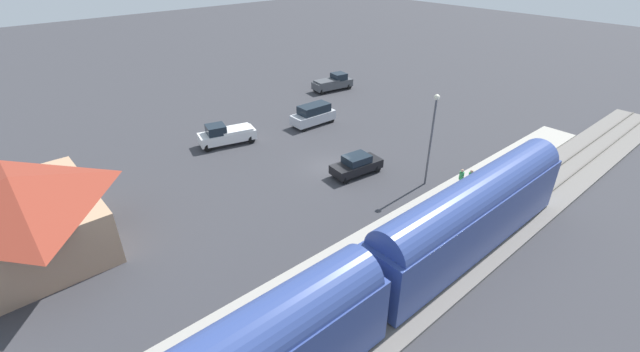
# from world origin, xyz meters

# --- Properties ---
(ground_plane) EXTENTS (200.00, 200.00, 0.00)m
(ground_plane) POSITION_xyz_m (0.00, 0.00, 0.00)
(ground_plane) COLOR #38383D
(railway_track) EXTENTS (4.80, 70.00, 0.30)m
(railway_track) POSITION_xyz_m (-14.00, 0.00, 0.09)
(railway_track) COLOR slate
(railway_track) RESTS_ON ground
(platform) EXTENTS (3.20, 46.00, 0.30)m
(platform) POSITION_xyz_m (-10.00, 0.00, 0.15)
(platform) COLOR #A8A399
(platform) RESTS_ON ground
(station_building) EXTENTS (10.64, 8.73, 5.47)m
(station_building) POSITION_xyz_m (4.00, 22.00, 2.84)
(station_building) COLOR tan
(station_building) RESTS_ON ground
(pedestrian_on_platform) EXTENTS (0.36, 0.36, 1.71)m
(pedestrian_on_platform) POSITION_xyz_m (-10.27, -5.41, 1.28)
(pedestrian_on_platform) COLOR #23284C
(pedestrian_on_platform) RESTS_ON platform
(pedestrian_waiting_far) EXTENTS (0.36, 0.36, 1.71)m
(pedestrian_waiting_far) POSITION_xyz_m (-9.74, -4.95, 1.28)
(pedestrian_waiting_far) COLOR #23284C
(pedestrian_waiting_far) RESTS_ON platform
(pickup_charcoal) EXTENTS (2.73, 5.63, 2.14)m
(pickup_charcoal) POSITION_xyz_m (16.02, -14.97, 1.03)
(pickup_charcoal) COLOR #47494F
(pickup_charcoal) RESTS_ON ground
(sedan_black) EXTENTS (2.35, 4.68, 1.74)m
(sedan_black) POSITION_xyz_m (-2.30, -0.85, 0.88)
(sedan_black) COLOR black
(sedan_black) RESTS_ON ground
(suv_silver) EXTENTS (2.06, 4.94, 2.22)m
(suv_silver) POSITION_xyz_m (8.55, -5.23, 1.15)
(suv_silver) COLOR silver
(suv_silver) RESTS_ON ground
(pickup_white) EXTENTS (3.22, 5.72, 2.14)m
(pickup_white) POSITION_xyz_m (10.29, 4.45, 1.03)
(pickup_white) COLOR white
(pickup_white) RESTS_ON ground
(light_pole_near_platform) EXTENTS (0.44, 0.44, 7.62)m
(light_pole_near_platform) POSITION_xyz_m (-7.20, -3.93, 4.81)
(light_pole_near_platform) COLOR #515156
(light_pole_near_platform) RESTS_ON ground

